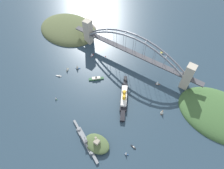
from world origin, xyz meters
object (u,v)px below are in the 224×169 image
Objects in this scene: small_boat_1 at (59,76)px; small_boat_4 at (67,69)px; small_boat_6 at (162,112)px; channel_marker_buoy at (106,56)px; small_boat_2 at (56,98)px; ocean_liner at (124,97)px; harbor_arch_bridge at (134,52)px; seaplane_taxiing_near_bridge at (162,53)px; naval_cruiser at (85,141)px; harbor_ferry_steamer at (96,78)px; small_boat_3 at (77,67)px; fort_island_mid_harbor at (97,144)px; small_boat_5 at (92,54)px; small_boat_8 at (126,153)px; small_boat_0 at (133,147)px; small_boat_7 at (158,83)px.

small_boat_4 is at bearing -100.09° from small_boat_1.
small_boat_6 reaches higher than channel_marker_buoy.
small_boat_2 reaches higher than channel_marker_buoy.
ocean_liner is 133.58m from small_boat_4.
channel_marker_buoy is (-47.45, -96.77, 0.24)m from small_boat_1.
small_boat_2 is at bearing 65.74° from harbor_arch_bridge.
seaplane_taxiing_near_bridge is at bearing -141.90° from channel_marker_buoy.
harbor_arch_bridge is 30.78× the size of seaplane_taxiing_near_bridge.
ocean_liner is 32.61× the size of channel_marker_buoy.
naval_cruiser is at bearing 148.68° from small_boat_1.
small_boat_3 is at bearing -1.64° from harbor_ferry_steamer.
small_boat_3 reaches higher than harbor_ferry_steamer.
fort_island_mid_harbor reaches higher than small_boat_5.
harbor_ferry_steamer is 64.84m from small_boat_4.
ocean_liner is at bearing 8.52° from small_boat_6.
harbor_arch_bridge is 25.67× the size of small_boat_1.
naval_cruiser is at bearing 133.85° from small_boat_3.
small_boat_5 is (82.31, 33.14, -25.77)m from harbor_arch_bridge.
small_boat_5 is (123.24, 91.13, 2.70)m from seaplane_taxiing_near_bridge.
small_boat_2 is 81.65m from small_boat_3.
ocean_liner is 11.46× the size of small_boat_8.
seaplane_taxiing_near_bridge is 223.06m from small_boat_0.
fort_island_mid_harbor is at bearing 95.98° from ocean_liner.
naval_cruiser is at bearing 17.55° from fort_island_mid_harbor.
small_boat_5 is at bearing -56.34° from naval_cruiser.
small_boat_4 is 0.95× the size of small_boat_5.
naval_cruiser is at bearing 141.42° from small_boat_4.
harbor_arch_bridge is 37.38× the size of small_boat_8.
channel_marker_buoy is at bearing -65.14° from naval_cruiser.
small_boat_3 is 4.05× the size of channel_marker_buoy.
small_boat_6 reaches higher than small_boat_5.
small_boat_2 is (96.05, -34.63, 0.17)m from naval_cruiser.
harbor_ferry_steamer is 3.28× the size of small_boat_8.
harbor_arch_bridge is 106.34× the size of channel_marker_buoy.
small_boat_6 reaches higher than harbor_ferry_steamer.
small_boat_3 is at bearing -116.23° from small_boat_1.
ocean_liner is at bearing -169.02° from small_boat_1.
small_boat_8 is (4.00, 16.08, 2.83)m from small_boat_0.
fort_island_mid_harbor is at bearing 139.93° from small_boat_3.
small_boat_1 is at bearing 27.58° from small_boat_7.
fort_island_mid_harbor is 6.47× the size of small_boat_2.
ocean_liner is 9.56× the size of small_boat_4.
harbor_arch_bridge is 158.10m from small_boat_1.
ocean_liner is 139.89m from small_boat_1.
harbor_ferry_steamer is 65.16m from small_boat_5.
fort_island_mid_harbor is 125.72m from small_boat_6.
small_boat_5 is (115.49, -55.52, -0.82)m from ocean_liner.
harbor_arch_bridge reaches higher than fort_island_mid_harbor.
ocean_liner is 8.47× the size of small_boat_7.
small_boat_7 is (-174.17, -90.98, 4.01)m from small_boat_1.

